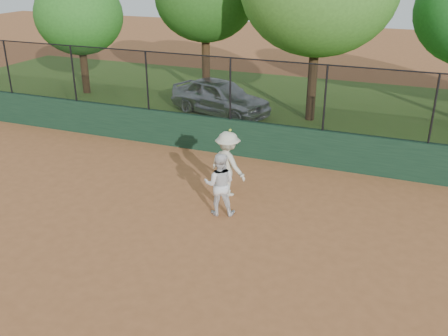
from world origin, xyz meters
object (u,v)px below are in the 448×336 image
at_px(tree_0, 79,15).
at_px(parked_car, 220,97).
at_px(player_main, 228,164).
at_px(player_second, 220,184).

bearing_deg(tree_0, parked_car, -7.09).
bearing_deg(player_main, tree_0, 142.83).
relative_size(player_main, tree_0, 0.38).
distance_m(parked_car, player_main, 7.55).
xyz_separation_m(parked_car, tree_0, (-7.28, 0.91, 2.82)).
height_order(parked_car, tree_0, tree_0).
bearing_deg(player_second, player_main, -95.67).
distance_m(parked_car, player_second, 8.63).
relative_size(parked_car, tree_0, 0.81).
height_order(parked_car, player_second, player_second).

